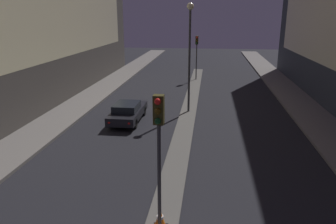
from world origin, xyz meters
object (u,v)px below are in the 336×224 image
object	(u,v)px
car_left_lane	(128,112)
street_lamp	(190,41)
traffic_light_mid	(197,48)
traffic_cone_far	(160,219)
traffic_light_near	(159,136)

from	to	relation	value
car_left_lane	street_lamp	bearing A→B (deg)	33.54
traffic_light_mid	traffic_cone_far	size ratio (longest dim) A/B	6.34
street_lamp	traffic_cone_far	world-z (taller)	street_lamp
traffic_light_near	street_lamp	world-z (taller)	street_lamp
street_lamp	traffic_cone_far	xyz separation A→B (m)	(-0.02, -14.24, -4.81)
car_left_lane	traffic_cone_far	bearing A→B (deg)	-70.93
traffic_light_near	car_left_lane	world-z (taller)	traffic_light_near
traffic_light_near	street_lamp	bearing A→B (deg)	90.00
street_lamp	car_left_lane	bearing A→B (deg)	-146.46
traffic_light_mid	car_left_lane	size ratio (longest dim) A/B	1.01
car_left_lane	traffic_light_mid	bearing A→B (deg)	75.28
car_left_lane	traffic_light_near	bearing A→B (deg)	-71.24
traffic_light_mid	street_lamp	xyz separation A→B (m)	(0.00, -12.65, 1.69)
traffic_light_mid	traffic_light_near	bearing A→B (deg)	-90.00
traffic_light_near	traffic_light_mid	bearing A→B (deg)	90.00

